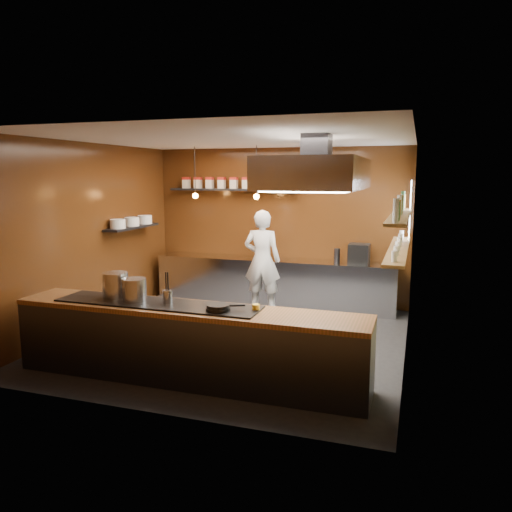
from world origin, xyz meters
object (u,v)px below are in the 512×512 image
at_px(stockpot_small, 134,290).
at_px(chef, 262,260).
at_px(stockpot_large, 115,285).
at_px(extractor_hood, 316,173).
at_px(espresso_machine, 359,254).

height_order(stockpot_small, chef, chef).
distance_m(stockpot_large, stockpot_small, 0.35).
distance_m(extractor_hood, chef, 3.07).
xyz_separation_m(stockpot_small, espresso_machine, (2.31, 3.74, 0.00)).
bearing_deg(extractor_hood, chef, 122.75).
relative_size(espresso_machine, chef, 0.19).
bearing_deg(extractor_hood, espresso_machine, 83.29).
xyz_separation_m(extractor_hood, stockpot_small, (-2.01, -1.19, -1.43)).
distance_m(extractor_hood, stockpot_large, 2.95).
distance_m(stockpot_large, espresso_machine, 4.51).
height_order(stockpot_small, espresso_machine, espresso_machine).
bearing_deg(espresso_machine, extractor_hood, -95.64).
relative_size(extractor_hood, stockpot_large, 6.16).
height_order(stockpot_large, stockpot_small, stockpot_large).
bearing_deg(espresso_machine, chef, -168.07).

